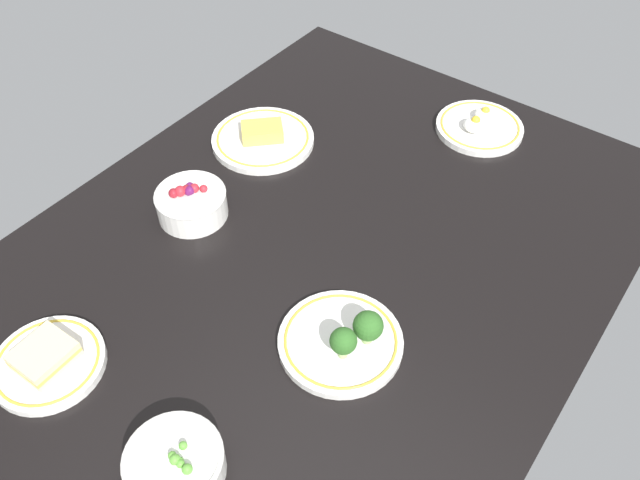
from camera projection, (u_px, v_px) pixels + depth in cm
name	position (u px, v px, depth cm)	size (l,w,h in cm)	color
dining_table	(320.00, 254.00, 123.32)	(131.19, 99.40, 4.00)	black
plate_cheese	(263.00, 138.00, 142.52)	(22.48, 22.48, 4.42)	white
bowl_peas	(175.00, 464.00, 90.33)	(14.14, 14.14, 6.05)	white
plate_sandwich	(47.00, 361.00, 103.03)	(17.97, 17.97, 4.73)	white
bowl_berries	(191.00, 203.00, 125.62)	(13.86, 13.86, 7.45)	white
plate_eggs	(479.00, 126.00, 145.48)	(19.43, 19.43, 5.08)	white
plate_broccoli	(344.00, 339.00, 105.47)	(20.64, 20.64, 7.86)	white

